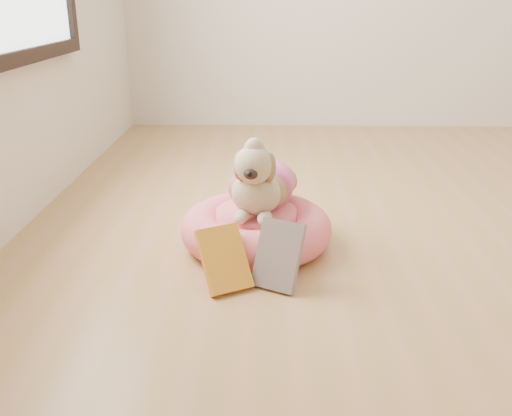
{
  "coord_description": "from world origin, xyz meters",
  "views": [
    {
      "loc": [
        -0.99,
        -1.91,
        0.9
      ],
      "look_at": [
        -1.03,
        0.04,
        0.17
      ],
      "focal_mm": 40.0,
      "sensor_mm": 36.0,
      "label": 1
    }
  ],
  "objects_px": {
    "dog": "(260,170)",
    "book_yellow": "(224,259)",
    "pet_bed": "(256,229)",
    "book_white": "(278,255)"
  },
  "relations": [
    {
      "from": "book_white",
      "to": "dog",
      "type": "bearing_deg",
      "value": 128.38
    },
    {
      "from": "pet_bed",
      "to": "book_yellow",
      "type": "relative_size",
      "value": 2.59
    },
    {
      "from": "dog",
      "to": "book_yellow",
      "type": "distance_m",
      "value": 0.4
    },
    {
      "from": "dog",
      "to": "book_yellow",
      "type": "bearing_deg",
      "value": -99.57
    },
    {
      "from": "pet_bed",
      "to": "dog",
      "type": "distance_m",
      "value": 0.23
    },
    {
      "from": "book_yellow",
      "to": "book_white",
      "type": "xyz_separation_m",
      "value": [
        0.18,
        0.01,
        0.01
      ]
    },
    {
      "from": "pet_bed",
      "to": "book_white",
      "type": "height_order",
      "value": "book_white"
    },
    {
      "from": "pet_bed",
      "to": "book_white",
      "type": "xyz_separation_m",
      "value": [
        0.08,
        -0.31,
        0.04
      ]
    },
    {
      "from": "book_white",
      "to": "book_yellow",
      "type": "bearing_deg",
      "value": -150.65
    },
    {
      "from": "pet_bed",
      "to": "book_yellow",
      "type": "xyz_separation_m",
      "value": [
        -0.1,
        -0.32,
        0.03
      ]
    }
  ]
}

